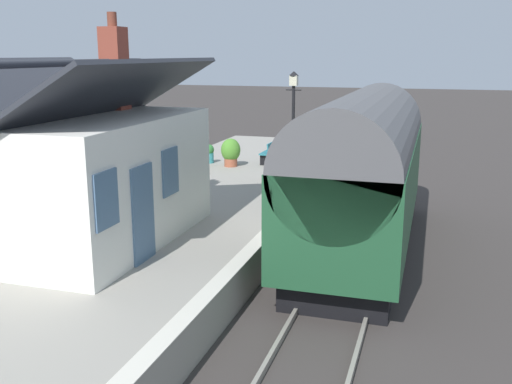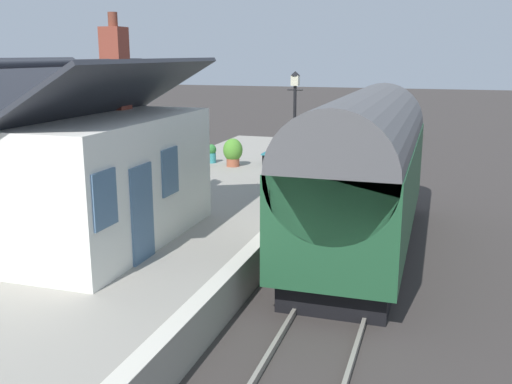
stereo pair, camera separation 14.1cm
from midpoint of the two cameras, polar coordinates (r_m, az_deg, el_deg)
ground_plane at (r=15.30m, az=6.24°, el=-6.92°), size 160.00×160.00×0.00m
platform at (r=16.51m, az=-8.78°, el=-3.82°), size 32.00×6.74×0.90m
platform_edge_coping at (r=15.27m, az=1.98°, el=-3.30°), size 32.00×0.36×0.02m
rail_near at (r=15.07m, az=12.34°, el=-7.20°), size 52.00×0.08×0.14m
rail_far at (r=15.24m, az=6.92°, el=-6.74°), size 52.00×0.08×0.14m
train at (r=15.87m, az=10.62°, el=2.00°), size 9.98×2.73×4.32m
station_building at (r=14.50m, az=-16.42°, el=1.74°), size 6.38×4.51×5.40m
bench_by_lamp at (r=23.93m, az=1.76°, el=3.96°), size 1.41×0.45×0.88m
planter_corner_building at (r=24.05m, az=-4.19°, el=3.80°), size 0.39×0.39×0.77m
planter_bench_left at (r=24.72m, az=-6.23°, el=4.25°), size 0.60×0.60×0.95m
planter_by_door at (r=23.53m, az=-5.83°, el=3.32°), size 1.07×0.32×0.64m
planter_edge_far at (r=23.23m, az=-2.09°, el=3.94°), size 0.77×0.77×1.11m
planter_under_sign at (r=20.78m, az=2.51°, el=2.47°), size 0.54×0.54×0.89m
planter_edge_near at (r=21.49m, az=4.84°, el=2.32°), size 1.07×0.32×0.59m
lamp_post_platform at (r=18.89m, az=4.02°, el=8.12°), size 0.32×0.50×3.84m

